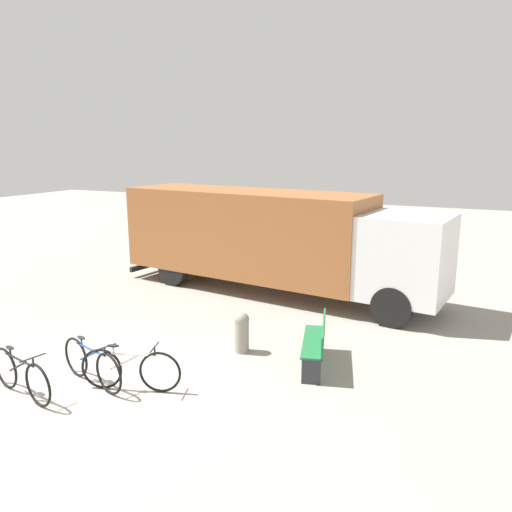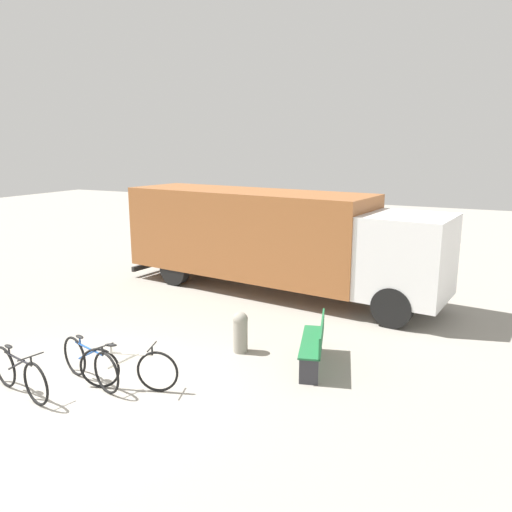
{
  "view_description": "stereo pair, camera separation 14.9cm",
  "coord_description": "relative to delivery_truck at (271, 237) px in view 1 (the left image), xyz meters",
  "views": [
    {
      "loc": [
        5.92,
        -5.97,
        4.16
      ],
      "look_at": [
        1.03,
        4.59,
        1.56
      ],
      "focal_mm": 35.0,
      "sensor_mm": 36.0,
      "label": 1
    },
    {
      "loc": [
        6.05,
        -5.91,
        4.16
      ],
      "look_at": [
        1.03,
        4.59,
        1.56
      ],
      "focal_mm": 35.0,
      "sensor_mm": 36.0,
      "label": 2
    }
  ],
  "objects": [
    {
      "name": "bollard_near_bench",
      "position": [
        1.14,
        -4.2,
        -1.16
      ],
      "size": [
        0.31,
        0.31,
        0.85
      ],
      "color": "gray",
      "rests_on": "ground"
    },
    {
      "name": "bicycle_near",
      "position": [
        -1.38,
        -7.44,
        -1.23
      ],
      "size": [
        1.75,
        0.53,
        0.84
      ],
      "rotation": [
        0.0,
        0.0,
        -0.22
      ],
      "color": "black",
      "rests_on": "ground"
    },
    {
      "name": "bicycle_far",
      "position": [
        0.14,
        -6.49,
        -1.23
      ],
      "size": [
        1.72,
        0.64,
        0.84
      ],
      "rotation": [
        0.0,
        0.0,
        0.31
      ],
      "color": "black",
      "rests_on": "ground"
    },
    {
      "name": "park_bench",
      "position": [
        2.75,
        -4.18,
        -1.13
      ],
      "size": [
        0.84,
        1.72,
        0.89
      ],
      "rotation": [
        0.0,
        0.0,
        1.85
      ],
      "color": "#1E6638",
      "rests_on": "ground"
    },
    {
      "name": "delivery_truck",
      "position": [
        0.0,
        0.0,
        0.0
      ],
      "size": [
        9.63,
        3.32,
        2.88
      ],
      "rotation": [
        0.0,
        0.0,
        -0.13
      ],
      "color": "#99592D",
      "rests_on": "ground"
    },
    {
      "name": "ground_plane",
      "position": [
        -0.48,
        -6.81,
        -1.62
      ],
      "size": [
        60.0,
        60.0,
        0.0
      ],
      "primitive_type": "plane",
      "color": "gray"
    },
    {
      "name": "bicycle_middle",
      "position": [
        -0.62,
        -6.6,
        -1.23
      ],
      "size": [
        1.73,
        0.6,
        0.84
      ],
      "rotation": [
        0.0,
        0.0,
        -0.28
      ],
      "color": "black",
      "rests_on": "ground"
    }
  ]
}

